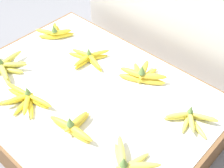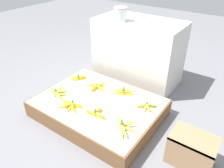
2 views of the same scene
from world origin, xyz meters
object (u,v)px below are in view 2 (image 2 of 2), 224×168
(banana_bunch_middle_midright, at_px, (123,91))
(foam_tray_white, at_px, (134,16))
(banana_bunch_front_left, at_px, (58,92))
(banana_bunch_front_right, at_px, (123,126))
(banana_bunch_middle_midleft, at_px, (97,87))
(banana_bunch_front_midleft, at_px, (71,105))
(banana_bunch_middle_right, at_px, (147,106))
(glass_jar, at_px, (120,14))
(wooden_crate, at_px, (192,150))
(banana_bunch_front_midright, at_px, (96,113))
(banana_bunch_middle_left, at_px, (78,77))

(banana_bunch_middle_midright, distance_m, foam_tray_white, 1.00)
(banana_bunch_front_left, bearing_deg, banana_bunch_front_right, -1.95)
(banana_bunch_middle_midleft, bearing_deg, banana_bunch_front_midleft, -89.66)
(banana_bunch_middle_midleft, xyz_separation_m, banana_bunch_middle_midright, (0.30, 0.08, 0.01))
(banana_bunch_front_midleft, height_order, banana_bunch_middle_midleft, banana_bunch_front_midleft)
(banana_bunch_front_midleft, bearing_deg, banana_bunch_middle_midleft, 90.34)
(banana_bunch_middle_right, height_order, glass_jar, glass_jar)
(wooden_crate, distance_m, banana_bunch_front_midleft, 1.16)
(banana_bunch_front_left, bearing_deg, banana_bunch_front_midright, -3.35)
(banana_bunch_front_left, distance_m, banana_bunch_middle_midright, 0.70)
(banana_bunch_front_midright, bearing_deg, wooden_crate, 9.42)
(glass_jar, bearing_deg, wooden_crate, -32.52)
(banana_bunch_middle_midleft, bearing_deg, wooden_crate, -11.22)
(banana_bunch_front_midright, distance_m, banana_bunch_middle_right, 0.51)
(banana_bunch_front_midleft, xyz_separation_m, glass_jar, (-0.06, 0.95, 0.67))
(wooden_crate, bearing_deg, foam_tray_white, 138.53)
(banana_bunch_front_midright, bearing_deg, banana_bunch_front_midleft, -171.84)
(banana_bunch_front_right, height_order, foam_tray_white, foam_tray_white)
(banana_bunch_front_right, bearing_deg, banana_bunch_front_midright, -179.36)
(banana_bunch_front_right, relative_size, banana_bunch_middle_right, 1.20)
(banana_bunch_front_midright, height_order, banana_bunch_middle_left, banana_bunch_front_midright)
(banana_bunch_middle_left, xyz_separation_m, banana_bunch_middle_right, (0.93, -0.02, -0.01))
(wooden_crate, relative_size, banana_bunch_middle_midleft, 1.44)
(banana_bunch_front_left, height_order, foam_tray_white, foam_tray_white)
(banana_bunch_front_midright, bearing_deg, banana_bunch_middle_midright, 88.44)
(banana_bunch_front_left, distance_m, banana_bunch_front_midright, 0.55)
(banana_bunch_front_midleft, bearing_deg, banana_bunch_middle_midright, 59.10)
(banana_bunch_front_left, relative_size, foam_tray_white, 1.10)
(banana_bunch_front_midleft, height_order, banana_bunch_middle_left, banana_bunch_middle_left)
(banana_bunch_front_midright, xyz_separation_m, banana_bunch_front_right, (0.30, 0.00, -0.00))
(banana_bunch_middle_midright, height_order, glass_jar, glass_jar)
(banana_bunch_front_midright, bearing_deg, glass_jar, 110.83)
(banana_bunch_front_right, xyz_separation_m, banana_bunch_middle_midleft, (-0.58, 0.37, -0.00))
(banana_bunch_front_midright, bearing_deg, banana_bunch_middle_midleft, 127.59)
(wooden_crate, height_order, banana_bunch_middle_midleft, wooden_crate)
(banana_bunch_middle_left, height_order, banana_bunch_middle_right, banana_bunch_middle_left)
(banana_bunch_middle_left, height_order, banana_bunch_middle_midleft, banana_bunch_middle_left)
(banana_bunch_front_right, bearing_deg, glass_jar, 125.45)
(wooden_crate, distance_m, banana_bunch_front_midright, 0.87)
(banana_bunch_front_midleft, xyz_separation_m, banana_bunch_front_midright, (0.28, 0.04, 0.01))
(foam_tray_white, bearing_deg, glass_jar, -95.33)
(wooden_crate, height_order, banana_bunch_middle_right, wooden_crate)
(banana_bunch_middle_right, distance_m, glass_jar, 1.10)
(banana_bunch_front_left, xyz_separation_m, glass_jar, (0.20, 0.88, 0.67))
(banana_bunch_front_right, bearing_deg, banana_bunch_front_left, 178.05)
(banana_bunch_front_midright, height_order, foam_tray_white, foam_tray_white)
(banana_bunch_middle_right, bearing_deg, foam_tray_white, 129.21)
(banana_bunch_front_left, xyz_separation_m, banana_bunch_front_right, (0.85, -0.03, 0.00))
(banana_bunch_middle_midleft, height_order, banana_bunch_middle_right, banana_bunch_middle_midleft)
(banana_bunch_front_midright, height_order, banana_bunch_middle_right, banana_bunch_front_midright)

